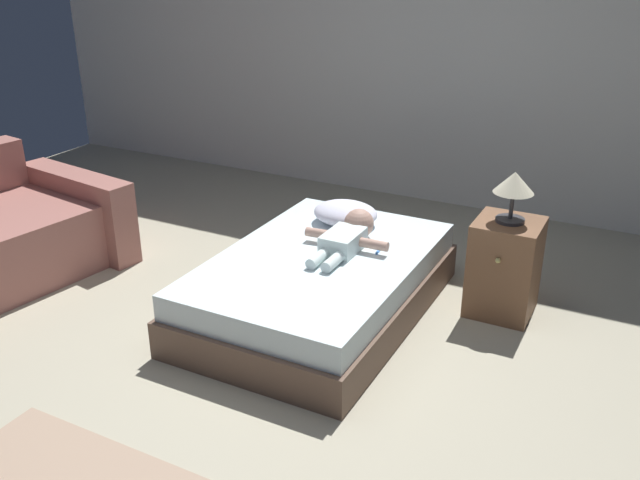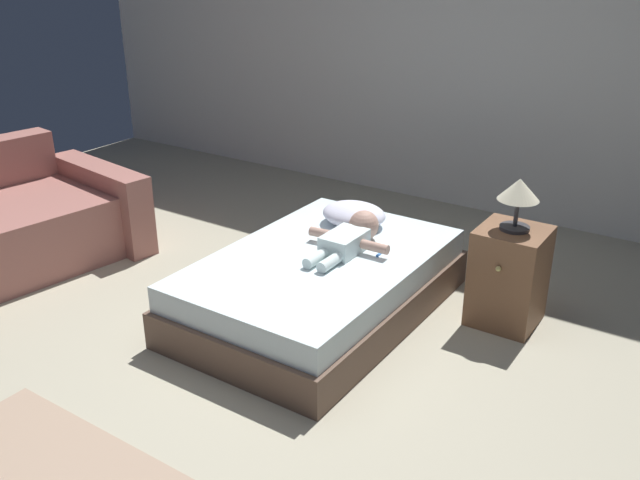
# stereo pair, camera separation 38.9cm
# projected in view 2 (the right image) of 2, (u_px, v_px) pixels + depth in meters

# --- Properties ---
(ground_plane) EXTENTS (8.00, 8.00, 0.00)m
(ground_plane) POSITION_uv_depth(u_px,v_px,m) (237.00, 377.00, 3.47)
(ground_plane) COLOR #AFA78E
(wall_behind_bed) EXTENTS (8.00, 0.12, 2.78)m
(wall_behind_bed) POSITION_uv_depth(u_px,v_px,m) (484.00, 34.00, 5.20)
(wall_behind_bed) COLOR silver
(wall_behind_bed) RESTS_ON ground_plane
(bed) EXTENTS (1.12, 1.72, 0.37)m
(bed) POSITION_uv_depth(u_px,v_px,m) (320.00, 285.00, 4.01)
(bed) COLOR brown
(bed) RESTS_ON ground_plane
(pillow) EXTENTS (0.42, 0.34, 0.14)m
(pillow) POSITION_uv_depth(u_px,v_px,m) (354.00, 214.00, 4.34)
(pillow) COLOR white
(pillow) RESTS_ON bed
(baby) EXTENTS (0.53, 0.63, 0.18)m
(baby) POSITION_uv_depth(u_px,v_px,m) (351.00, 237.00, 4.01)
(baby) COLOR white
(baby) RESTS_ON bed
(toothbrush) EXTENTS (0.03, 0.16, 0.02)m
(toothbrush) POSITION_uv_depth(u_px,v_px,m) (383.00, 251.00, 3.98)
(toothbrush) COLOR #3F88F0
(toothbrush) RESTS_ON bed
(nightstand) EXTENTS (0.37, 0.40, 0.57)m
(nightstand) POSITION_uv_depth(u_px,v_px,m) (509.00, 276.00, 3.87)
(nightstand) COLOR brown
(nightstand) RESTS_ON ground_plane
(lamp) EXTENTS (0.22, 0.22, 0.29)m
(lamp) POSITION_uv_depth(u_px,v_px,m) (519.00, 193.00, 3.67)
(lamp) COLOR #333338
(lamp) RESTS_ON nightstand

